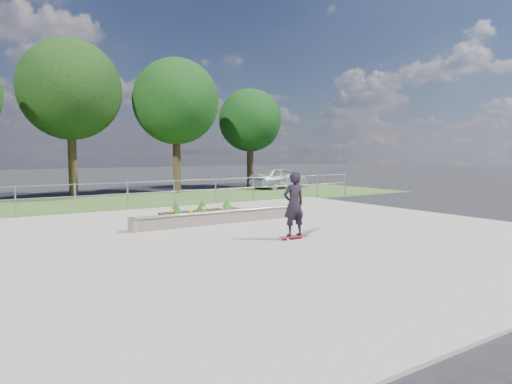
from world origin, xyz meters
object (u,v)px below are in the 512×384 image
at_px(parked_car, 279,178).
at_px(grind_ledge, 221,217).
at_px(planter_bed, 205,213).
at_px(skateboarder, 294,204).

bearing_deg(parked_car, grind_ledge, 129.87).
distance_m(grind_ledge, parked_car, 15.16).
height_order(grind_ledge, planter_bed, planter_bed).
distance_m(planter_bed, skateboarder, 4.75).
height_order(skateboarder, parked_car, skateboarder).
height_order(grind_ledge, parked_car, parked_car).
bearing_deg(skateboarder, grind_ledge, 94.87).
relative_size(planter_bed, skateboarder, 1.68).
xyz_separation_m(grind_ledge, planter_bed, (0.06, 1.27, -0.02)).
relative_size(planter_bed, parked_car, 0.72).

